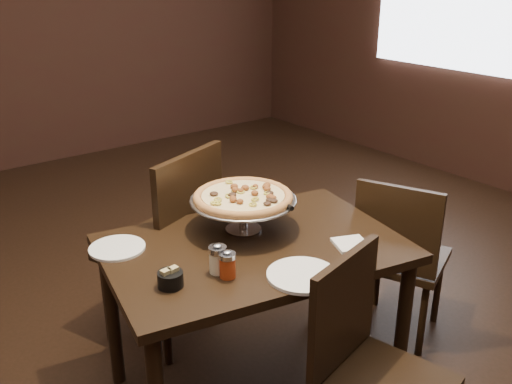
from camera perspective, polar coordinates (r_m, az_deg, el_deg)
room at (r=2.15m, az=-0.18°, el=13.44°), size 6.04×7.04×2.84m
dining_table at (r=2.26m, az=-0.23°, el=-7.33°), size 1.26×0.96×0.71m
pizza_stand at (r=2.27m, az=-1.30°, el=-0.53°), size 0.43×0.43×0.18m
parmesan_shaker at (r=2.01m, az=-3.85°, el=-6.68°), size 0.06×0.06×0.11m
pepper_flake_shaker at (r=1.98m, az=-2.87°, el=-7.25°), size 0.06×0.06×0.10m
packet_caddy at (r=1.96m, az=-8.57°, el=-8.56°), size 0.09×0.09×0.07m
napkin_stack at (r=2.24m, az=9.48°, el=-5.18°), size 0.16×0.16×0.01m
plate_left at (r=2.24m, az=-13.72°, el=-5.46°), size 0.21×0.21×0.01m
plate_near at (r=2.01m, az=4.66°, el=-8.29°), size 0.25×0.25×0.01m
serving_spatula at (r=2.23m, az=2.77°, el=-1.20°), size 0.14×0.14×0.02m
chair_far at (r=2.68m, az=-8.61°, el=-4.74°), size 0.58×0.58×0.97m
chair_near at (r=2.04m, az=11.22°, el=-16.65°), size 0.47×0.47×0.84m
chair_side at (r=2.77m, az=14.17°, el=-6.00°), size 0.51×0.51×0.83m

